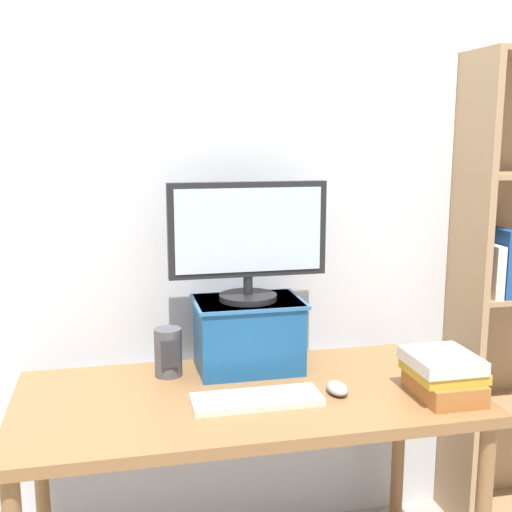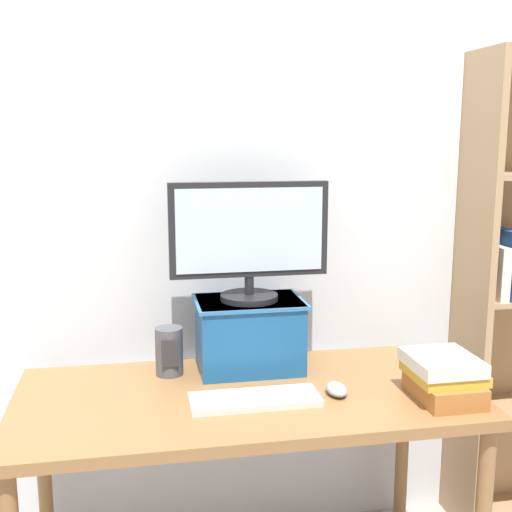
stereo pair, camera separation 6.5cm
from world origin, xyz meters
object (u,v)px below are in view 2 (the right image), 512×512
Objects in this scene: book_stack at (443,377)px; riser_box at (249,333)px; computer_mouse at (336,389)px; keyboard at (255,399)px; desk_speaker at (169,351)px; desk at (246,415)px; computer_monitor at (249,237)px.

riser_box is at bearing 145.53° from book_stack.
riser_box reaches higher than computer_mouse.
book_stack is at bearing -7.34° from keyboard.
riser_box is at bearing 1.57° from desk_speaker.
riser_box reaches higher than desk_speaker.
book_stack is (0.60, -0.16, 0.15)m from desk.
desk_speaker reaches higher than desk.
keyboard is 2.41× the size of desk_speaker.
computer_monitor is (0.00, -0.00, 0.34)m from riser_box.
desk is at bearing 97.63° from keyboard.
riser_box is (0.05, 0.21, 0.21)m from desk.
desk is 0.59m from computer_monitor.
riser_box is 0.69× the size of computer_monitor.
computer_monitor is at bearing 82.95° from keyboard.
computer_monitor reaches higher than desk_speaker.
computer_monitor is 0.58m from computer_mouse.
computer_monitor is at bearing 129.03° from computer_mouse.
desk is 0.30m from computer_mouse.
desk is 3.89× the size of riser_box.
desk_speaker reaches higher than keyboard.
desk is 8.81× the size of desk_speaker.
book_stack is at bearing -34.37° from computer_monitor.
riser_box is 0.67m from book_stack.
riser_box is 0.94× the size of keyboard.
computer_monitor reaches higher than computer_mouse.
book_stack reaches higher than desk.
desk is 2.69× the size of computer_monitor.
computer_mouse is 0.33m from book_stack.
keyboard is 0.27m from computer_mouse.
desk is at bearing -41.34° from desk_speaker.
keyboard is at bearing -176.74° from computer_mouse.
keyboard is (-0.04, -0.30, -0.12)m from riser_box.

